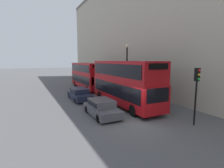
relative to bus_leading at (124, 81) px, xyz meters
The scene contains 7 objects.
ground_plane 5.75m from the bus_leading, 107.96° to the right, with size 200.00×200.00×0.00m, color #515154.
bus_leading is the anchor object (origin of this frame).
bus_second_in_queue 11.70m from the bus_leading, 90.00° to the left, with size 2.59×10.10×4.11m.
car_dark_sedan 4.41m from the bus_leading, 147.06° to the right, with size 1.88×4.21×1.38m.
car_hatchback 5.84m from the bus_leading, 127.65° to the left, with size 1.86×4.69×1.35m.
traffic_light 7.28m from the bus_leading, 76.78° to the right, with size 0.30×0.36×4.05m.
street_lamp 3.66m from the bus_leading, 54.28° to the left, with size 0.44×0.44×6.41m.
Camera 1 is at (-7.26, -10.21, 4.58)m, focal length 28.00 mm.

